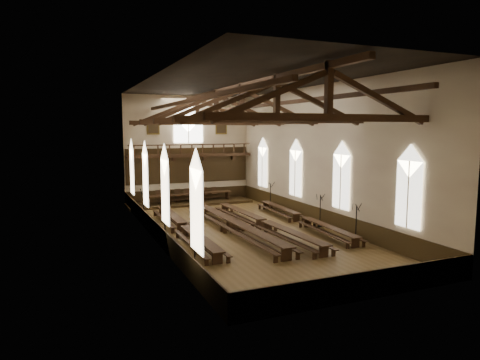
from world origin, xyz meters
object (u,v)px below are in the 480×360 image
object	(u,v)px
dais	(189,203)
high_table	(189,195)
refectory_row_c	(264,223)
candelabrum_left_mid	(165,231)
refectory_row_d	(302,218)
candelabrum_right_near	(356,229)
candelabrum_left_far	(144,210)
refectory_row_b	(233,223)
refectory_row_a	(184,227)
candelabrum_right_mid	(320,217)
candelabrum_left_near	(195,259)
candelabrum_right_far	(270,200)

from	to	relation	value
dais	high_table	size ratio (longest dim) A/B	1.38
refectory_row_c	candelabrum_left_mid	world-z (taller)	candelabrum_left_mid
refectory_row_d	candelabrum_right_near	size ratio (longest dim) A/B	5.94
refectory_row_c	high_table	bearing A→B (deg)	98.50
candelabrum_left_far	candelabrum_right_near	distance (m)	15.80
high_table	refectory_row_b	bearing A→B (deg)	-91.39
refectory_row_a	dais	size ratio (longest dim) A/B	1.23
refectory_row_c	candelabrum_left_mid	xyz separation A→B (m)	(-6.93, -0.57, 0.17)
refectory_row_c	dais	distance (m)	12.18
candelabrum_right_near	candelabrum_left_mid	bearing A→B (deg)	160.44
high_table	candelabrum_right_mid	xyz separation A→B (m)	(5.97, -12.54, -0.15)
candelabrum_left_mid	candelabrum_left_far	size ratio (longest dim) A/B	0.97
refectory_row_c	candelabrum_left_near	world-z (taller)	candelabrum_left_near
refectory_row_d	candelabrum_left_far	world-z (taller)	candelabrum_left_far
refectory_row_c	candelabrum_left_mid	size ratio (longest dim) A/B	6.16
refectory_row_c	refectory_row_d	xyz separation A→B (m)	(3.38, 0.61, -0.05)
dais	candelabrum_right_mid	distance (m)	13.90
candelabrum_right_mid	dais	bearing A→B (deg)	115.48
candelabrum_left_mid	candelabrum_right_far	distance (m)	13.60
high_table	candelabrum_right_mid	world-z (taller)	candelabrum_right_mid
refectory_row_c	candelabrum_right_far	distance (m)	8.41
candelabrum_right_near	refectory_row_d	bearing A→B (deg)	98.84
refectory_row_a	refectory_row_c	xyz separation A→B (m)	(5.33, -0.99, 0.03)
refectory_row_a	dais	xyz separation A→B (m)	(3.53, 11.04, -0.41)
candelabrum_left_near	candelabrum_left_mid	xyz separation A→B (m)	(0.00, 6.30, -0.08)
refectory_row_a	candelabrum_right_mid	world-z (taller)	candelabrum_right_mid
high_table	candelabrum_right_far	distance (m)	7.62
refectory_row_d	refectory_row_a	bearing A→B (deg)	177.48
refectory_row_b	candelabrum_left_near	xyz separation A→B (m)	(-4.85, -7.40, 0.20)
refectory_row_a	candelabrum_left_far	world-z (taller)	candelabrum_left_far
candelabrum_right_near	candelabrum_left_far	bearing A→B (deg)	134.61
candelabrum_left_mid	refectory_row_c	bearing A→B (deg)	4.67
refectory_row_c	candelabrum_left_near	xyz separation A→B (m)	(-6.93, -6.87, 0.25)
high_table	candelabrum_left_mid	xyz separation A→B (m)	(-5.13, -12.60, -0.15)
refectory_row_d	high_table	bearing A→B (deg)	114.37
refectory_row_d	candelabrum_right_far	distance (m)	6.74
refectory_row_b	candelabrum_right_far	world-z (taller)	candelabrum_right_far
refectory_row_a	high_table	world-z (taller)	high_table
candelabrum_right_mid	high_table	bearing A→B (deg)	115.48
candelabrum_left_far	candelabrum_right_near	bearing A→B (deg)	-45.39
refectory_row_a	high_table	bearing A→B (deg)	72.26
refectory_row_a	refectory_row_d	distance (m)	8.72
refectory_row_b	candelabrum_right_far	xyz separation A→B (m)	(6.25, 6.77, 0.10)
refectory_row_d	refectory_row_b	bearing A→B (deg)	-179.12
refectory_row_a	refectory_row_c	world-z (taller)	refectory_row_c
candelabrum_right_mid	candelabrum_left_near	bearing A→B (deg)	-150.16
candelabrum_left_near	candelabrum_right_far	bearing A→B (deg)	51.92
refectory_row_d	high_table	xyz separation A→B (m)	(-5.18, 11.42, 0.37)
refectory_row_c	candelabrum_right_far	bearing A→B (deg)	60.23
refectory_row_b	candelabrum_left_near	world-z (taller)	candelabrum_left_near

